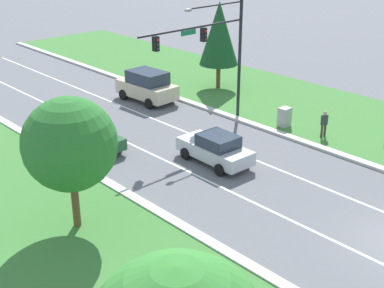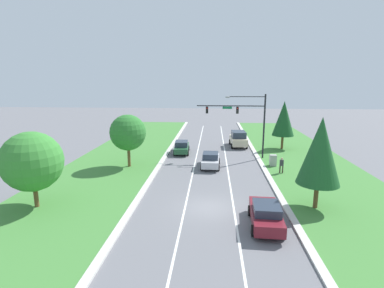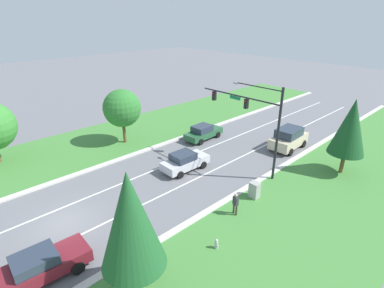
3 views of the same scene
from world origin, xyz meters
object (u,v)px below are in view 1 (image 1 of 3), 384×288
Objects in this scene: champagne_suv at (147,86)px; pedestrian at (324,123)px; oak_far_left_tree at (70,144)px; forest_sedan at (90,135)px; conifer_far_right_tree at (219,33)px; utility_cabinet at (284,118)px; silver_sedan at (215,149)px; traffic_signal_mast at (214,44)px.

pedestrian is (3.30, -12.51, -0.18)m from champagne_suv.
pedestrian is 0.30× the size of oak_far_left_tree.
pedestrian is (10.93, -8.02, 0.13)m from forest_sedan.
oak_far_left_tree is (-12.63, -11.19, 2.67)m from champagne_suv.
champagne_suv is 2.74× the size of pedestrian.
conifer_far_right_tree reaches higher than pedestrian.
oak_far_left_tree reaches higher than forest_sedan.
utility_cabinet is (10.60, -5.38, -0.16)m from forest_sedan.
utility_cabinet is 0.76× the size of pedestrian.
oak_far_left_tree is at bearing -151.82° from conifer_far_right_tree.
silver_sedan is 0.76× the size of oak_far_left_tree.
forest_sedan reaches higher than utility_cabinet.
oak_far_left_tree is (-18.46, -9.89, -0.42)m from conifer_far_right_tree.
forest_sedan is 1.00× the size of champagne_suv.
conifer_far_right_tree reaches higher than utility_cabinet.
pedestrian is at bearing -39.08° from forest_sedan.
champagne_suv is at bearing 106.78° from utility_cabinet.
silver_sedan is 3.37× the size of utility_cabinet.
conifer_far_right_tree is (9.66, 9.32, 3.39)m from silver_sedan.
conifer_far_right_tree is (2.85, 8.56, 3.56)m from utility_cabinet.
oak_far_left_tree is (-5.01, -6.71, 2.98)m from forest_sedan.
pedestrian is at bearing -61.69° from traffic_signal_mast.
pedestrian is at bearing -4.71° from oak_far_left_tree.
traffic_signal_mast is 1.73× the size of champagne_suv.
forest_sedan is 3.58× the size of utility_cabinet.
traffic_signal_mast reaches higher than pedestrian.
pedestrian is (3.23, -6.00, -4.20)m from traffic_signal_mast.
forest_sedan is at bearing -166.69° from conifer_far_right_tree.
utility_cabinet is at bearing -73.72° from pedestrian.
conifer_far_right_tree reaches higher than silver_sedan.
traffic_signal_mast is 7.13m from silver_sedan.
conifer_far_right_tree is (5.76, 5.20, -0.93)m from traffic_signal_mast.
champagne_suv is at bearing -66.01° from pedestrian.
conifer_far_right_tree reaches higher than forest_sedan.
oak_far_left_tree reaches higher than champagne_suv.
utility_cabinet is (2.91, -3.37, -4.50)m from traffic_signal_mast.
utility_cabinet is at bearing -75.82° from champagne_suv.
silver_sedan is at bearing -61.06° from forest_sedan.
silver_sedan reaches higher than forest_sedan.
pedestrian is at bearing -82.91° from utility_cabinet.
champagne_suv is 17.09m from oak_far_left_tree.
champagne_suv is 0.81× the size of oak_far_left_tree.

